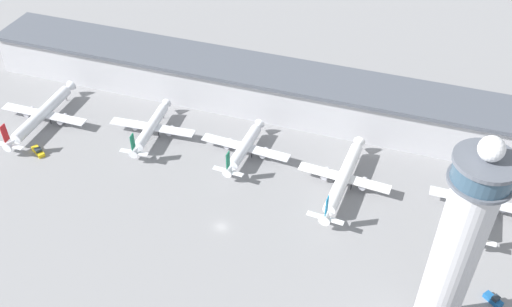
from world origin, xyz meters
The scene contains 11 objects.
ground_plane centered at (0.00, 0.00, 0.00)m, with size 1000.00×1000.00×0.00m, color gray.
terminal_building centered at (0.00, 70.00, 9.50)m, with size 259.70×25.00×18.79m.
control_tower centered at (69.83, -17.29, 33.71)m, with size 14.60×14.60×69.06m.
airplane_gate_alpha centered at (-89.93, 30.59, 4.35)m, with size 37.87×45.04×14.06m.
airplane_gate_bravo centered at (-43.73, 36.84, 4.45)m, with size 35.03×34.95×12.88m.
airplane_gate_charlie centered at (-4.79, 37.27, 4.09)m, with size 35.45×32.50×12.95m.
airplane_gate_delta centered at (34.44, 31.69, 4.66)m, with size 33.77×45.24×14.20m.
airplane_gate_echo centered at (81.53, 34.93, 4.43)m, with size 34.78×38.59×12.01m.
service_truck_catering centered at (74.54, 19.41, 0.85)m, with size 4.66×8.36×2.47m.
service_truck_fuel centered at (-80.60, 13.24, 0.91)m, with size 7.44×5.88×2.62m.
service_truck_baggage centered at (86.71, -2.06, 0.97)m, with size 5.90×5.33×2.81m.
Camera 1 is at (52.37, -119.01, 141.87)m, focal length 40.00 mm.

